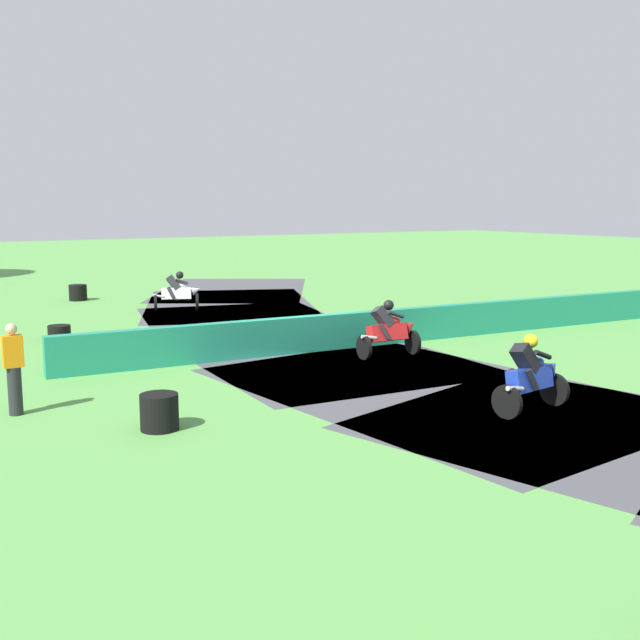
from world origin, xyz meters
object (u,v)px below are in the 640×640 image
at_px(tire_stack_near, 78,293).
at_px(motorcycle_chase_red, 390,330).
at_px(motorcycle_trailing_blue, 532,375).
at_px(motorcycle_lead_white, 178,292).
at_px(tire_stack_mid_b, 159,412).
at_px(track_marshal, 14,369).
at_px(tire_stack_mid_a, 59,333).

bearing_deg(tire_stack_near, motorcycle_chase_red, -74.95).
bearing_deg(motorcycle_chase_red, motorcycle_trailing_blue, -97.72).
bearing_deg(motorcycle_lead_white, tire_stack_near, 117.11).
bearing_deg(tire_stack_mid_b, tire_stack_near, 80.62).
relative_size(motorcycle_lead_white, motorcycle_trailing_blue, 1.04).
bearing_deg(tire_stack_near, track_marshal, -107.21).
bearing_deg(motorcycle_trailing_blue, motorcycle_lead_white, 93.32).
distance_m(motorcycle_chase_red, motorcycle_trailing_blue, 5.34).
height_order(tire_stack_near, track_marshal, track_marshal).
bearing_deg(motorcycle_chase_red, track_marshal, -174.58).
bearing_deg(motorcycle_lead_white, tire_stack_mid_b, -111.81).
relative_size(motorcycle_lead_white, tire_stack_mid_a, 2.87).
bearing_deg(tire_stack_mid_a, motorcycle_trailing_blue, -63.94).
relative_size(motorcycle_lead_white, motorcycle_chase_red, 1.02).
relative_size(tire_stack_mid_b, track_marshal, 0.39).
relative_size(motorcycle_trailing_blue, tire_stack_mid_b, 2.65).
xyz_separation_m(motorcycle_chase_red, tire_stack_mid_b, (-6.84, -2.99, -0.34)).
height_order(motorcycle_chase_red, tire_stack_mid_b, motorcycle_chase_red).
relative_size(tire_stack_near, tire_stack_mid_b, 1.05).
bearing_deg(motorcycle_trailing_blue, tire_stack_mid_b, 159.38).
distance_m(motorcycle_lead_white, tire_stack_mid_b, 14.08).
bearing_deg(track_marshal, motorcycle_chase_red, 5.42).
relative_size(tire_stack_near, track_marshal, 0.41).
height_order(tire_stack_near, tire_stack_mid_a, tire_stack_near).
relative_size(tire_stack_near, tire_stack_mid_a, 1.10).
xyz_separation_m(motorcycle_trailing_blue, tire_stack_mid_b, (-6.12, 2.30, -0.36)).
xyz_separation_m(motorcycle_chase_red, tire_stack_mid_a, (-6.41, 6.36, -0.44)).
xyz_separation_m(tire_stack_near, tire_stack_mid_b, (-2.91, -17.60, 0.00)).
height_order(motorcycle_chase_red, motorcycle_trailing_blue, motorcycle_trailing_blue).
distance_m(motorcycle_lead_white, track_marshal, 13.02).
distance_m(motorcycle_lead_white, tire_stack_near, 5.10).
bearing_deg(track_marshal, tire_stack_mid_b, -49.08).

